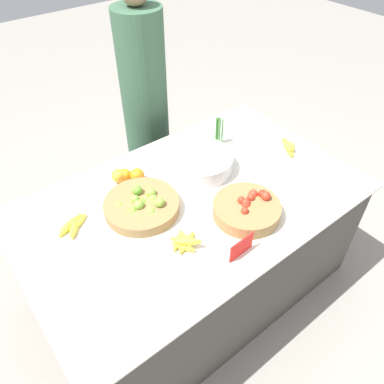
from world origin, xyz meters
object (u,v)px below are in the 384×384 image
(metal_bowl, at_px, (201,162))
(vendor_person, at_px, (146,112))
(tomato_basket, at_px, (247,209))
(lime_bowl, at_px, (142,205))
(price_sign, at_px, (241,247))

(metal_bowl, bearing_deg, vendor_person, 82.44)
(tomato_basket, distance_m, vendor_person, 1.18)
(lime_bowl, relative_size, price_sign, 2.69)
(metal_bowl, relative_size, vendor_person, 0.23)
(metal_bowl, relative_size, price_sign, 2.56)
(lime_bowl, height_order, metal_bowl, lime_bowl)
(lime_bowl, distance_m, metal_bowl, 0.46)
(tomato_basket, xyz_separation_m, vendor_person, (0.15, 1.17, -0.04))
(vendor_person, bearing_deg, tomato_basket, -97.06)
(tomato_basket, height_order, metal_bowl, tomato_basket)
(metal_bowl, xyz_separation_m, price_sign, (-0.25, -0.60, 0.00))
(tomato_basket, xyz_separation_m, price_sign, (-0.20, -0.17, 0.01))
(lime_bowl, relative_size, tomato_basket, 1.13)
(tomato_basket, relative_size, price_sign, 2.38)
(metal_bowl, height_order, vendor_person, vendor_person)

